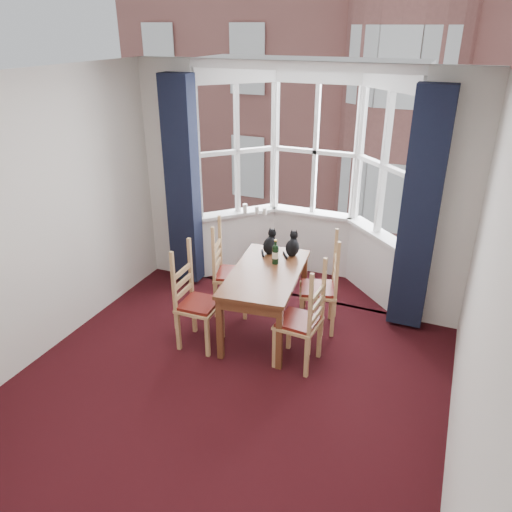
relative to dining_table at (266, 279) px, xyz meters
The scene contains 22 objects.
floor 1.48m from the dining_table, 89.59° to the right, with size 4.50×4.50×0.00m, color black.
ceiling 2.53m from the dining_table, 89.59° to the right, with size 4.50×4.50×0.00m, color white.
wall_left 2.51m from the dining_table, 146.19° to the right, with size 4.50×4.50×0.00m, color silver.
wall_right 2.53m from the dining_table, 33.55° to the right, with size 4.50×4.50×0.00m, color silver.
wall_back_pier_left 2.02m from the dining_table, 150.79° to the left, with size 0.70×0.12×2.80m, color silver.
wall_back_pier_right 2.04m from the dining_table, 28.93° to the left, with size 0.70×0.12×2.80m, color silver.
bay_window 1.61m from the dining_table, 89.61° to the left, with size 2.76×0.94×2.80m.
curtain_left 1.74m from the dining_table, 152.41° to the left, with size 0.38×0.22×2.60m, color black.
curtain_right 1.76m from the dining_table, 27.28° to the left, with size 0.38×0.22×2.60m, color black.
dining_table is the anchor object (origin of this frame).
chair_left_near 0.83m from the dining_table, 141.67° to the right, with size 0.41×0.43×0.92m.
chair_left_far 0.68m from the dining_table, 158.50° to the left, with size 0.49×0.51×0.92m.
chair_right_near 0.76m from the dining_table, 34.96° to the right, with size 0.43×0.45×0.92m.
chair_right_far 0.70m from the dining_table, 28.61° to the left, with size 0.51×0.52×0.92m.
cat_left 0.52m from the dining_table, 105.63° to the left, with size 0.16×0.22×0.30m.
cat_right 0.56m from the dining_table, 75.88° to the left, with size 0.18×0.23×0.30m.
wine_bottle 0.31m from the dining_table, 83.80° to the left, with size 0.07×0.07×0.28m.
candle_tall 1.52m from the dining_table, 122.25° to the left, with size 0.06×0.06×0.12m, color white.
candle_short 1.47m from the dining_table, 116.32° to the left, with size 0.06×0.06×0.10m, color white.
candle_extra 1.45m from the dining_table, 112.29° to the left, with size 0.05×0.05×0.09m, color white.
street 31.62m from the dining_table, 89.98° to the left, with size 80.00×80.00×0.00m, color #333335.
tenement_building 12.71m from the dining_table, 89.96° to the left, with size 18.40×7.80×15.20m.
Camera 1 is at (1.73, -3.11, 3.16)m, focal length 35.00 mm.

